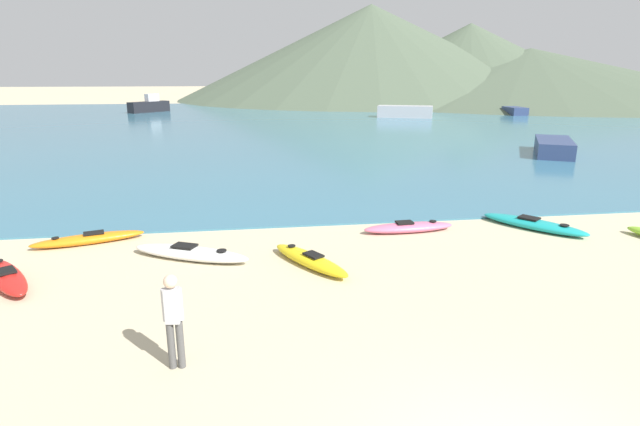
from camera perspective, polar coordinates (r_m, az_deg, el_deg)
bay_water at (r=50.48m, az=-4.88°, el=10.24°), size 160.00×70.00×0.06m
far_hill_left at (r=100.26m, az=5.76°, el=17.79°), size 72.58×72.58×17.24m
far_hill_midleft at (r=103.21m, az=6.38°, el=16.99°), size 38.36×38.36×14.64m
far_hill_midright at (r=103.74m, az=16.61°, el=16.25°), size 56.24×56.24×13.91m
far_hill_right at (r=100.77m, az=22.72°, el=14.38°), size 76.96×76.96×9.12m
kayak_on_sand_0 at (r=13.65m, az=-14.58°, el=-4.44°), size 3.35×2.12×0.37m
kayak_on_sand_1 at (r=15.84m, az=-24.93°, el=-2.70°), size 3.08×1.43×0.33m
kayak_on_sand_3 at (r=15.66m, az=10.10°, el=-1.62°), size 2.89×0.78×0.34m
kayak_on_sand_4 at (r=17.11m, az=23.24°, el=-1.18°), size 2.63×3.08×0.35m
kayak_on_sand_5 at (r=12.76m, az=-1.16°, el=-5.37°), size 1.96×2.76×0.36m
kayak_on_sand_6 at (r=13.77m, az=-32.22°, el=-6.19°), size 2.07×2.62×0.40m
person_near_foreground at (r=8.58m, az=-16.42°, el=-11.17°), size 0.34×0.23×1.66m
moored_boat_0 at (r=56.79m, az=9.70°, el=11.35°), size 6.26×4.18×1.28m
moored_boat_1 at (r=64.21m, az=21.37°, el=10.82°), size 2.07×3.71×0.89m
moored_boat_2 at (r=67.52m, az=-18.92°, el=11.52°), size 4.61×5.02×2.23m
moored_boat_3 at (r=77.66m, az=18.59°, el=11.78°), size 2.96×5.36×1.48m
moored_boat_4 at (r=33.20m, az=25.15°, el=6.85°), size 4.18×5.42×0.89m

